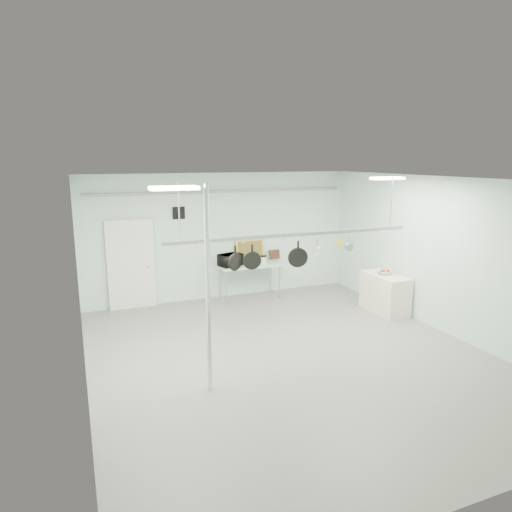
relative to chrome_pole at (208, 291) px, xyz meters
name	(u,v)px	position (x,y,z in m)	size (l,w,h in m)	color
floor	(290,356)	(1.70, 0.60, -1.60)	(8.00, 8.00, 0.00)	gray
ceiling	(293,180)	(1.70, 0.60, 1.59)	(7.00, 8.00, 0.02)	silver
back_wall	(222,236)	(1.70, 4.59, 0.00)	(7.00, 0.02, 3.20)	silver
right_wall	(445,256)	(5.19, 0.60, 0.00)	(0.02, 8.00, 3.20)	silver
door	(131,265)	(-0.60, 4.54, -0.55)	(1.10, 0.10, 2.20)	silver
wall_vent	(179,213)	(0.60, 4.57, 0.65)	(0.30, 0.04, 0.30)	black
conduit_pipe	(222,191)	(1.70, 4.50, 1.15)	(0.07, 0.07, 6.60)	gray
chrome_pole	(208,291)	(0.00, 0.00, 0.00)	(0.08, 0.08, 3.20)	silver
prep_table	(249,267)	(2.30, 4.20, -0.77)	(1.60, 0.70, 0.91)	#B4D3C1
side_cabinet	(385,293)	(4.85, 2.00, -1.15)	(0.60, 1.20, 0.90)	silver
pot_rack	(295,233)	(1.90, 0.90, 0.63)	(4.80, 0.06, 1.00)	#B7B7BC
light_panel_left	(174,188)	(-0.50, -0.20, 1.56)	(0.65, 0.30, 0.05)	white
light_panel_right	(387,178)	(4.10, 1.20, 1.56)	(0.65, 0.30, 0.05)	white
microwave	(230,260)	(1.78, 4.18, -0.54)	(0.56, 0.38, 0.31)	black
coffee_canister	(263,261)	(2.60, 4.01, -0.59)	(0.15, 0.15, 0.20)	silver
painting_large	(250,250)	(2.43, 4.50, -0.41)	(0.78, 0.05, 0.58)	gold
painting_small	(274,254)	(3.13, 4.50, -0.57)	(0.30, 0.04, 0.25)	#381F13
fruit_bowl	(385,272)	(4.86, 2.06, -0.66)	(0.36, 0.36, 0.09)	silver
skillet_left	(235,258)	(0.75, 0.90, 0.26)	(0.32, 0.06, 0.44)	black
skillet_mid	(252,257)	(1.07, 0.90, 0.26)	(0.33, 0.06, 0.45)	black
skillet_right	(298,254)	(1.97, 0.90, 0.24)	(0.37, 0.06, 0.50)	black
whisk	(317,248)	(2.37, 0.90, 0.33)	(0.17, 0.17, 0.32)	#ABACB0
grater	(339,243)	(2.84, 0.90, 0.38)	(0.09, 0.02, 0.22)	#D3E01A
saucepan	(349,244)	(3.06, 0.90, 0.35)	(0.15, 0.09, 0.27)	#A6A5AA
fruit_cluster	(385,271)	(4.86, 2.06, -0.62)	(0.24, 0.24, 0.09)	#A4100F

